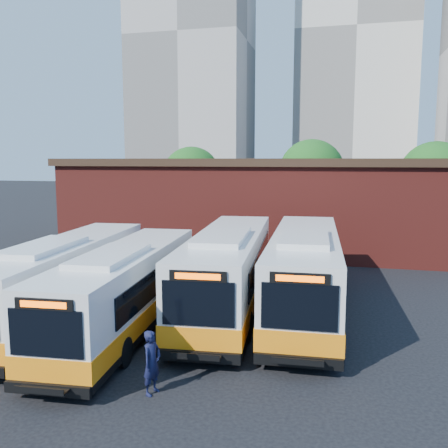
% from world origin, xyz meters
% --- Properties ---
extents(ground, '(220.00, 220.00, 0.00)m').
position_xyz_m(ground, '(0.00, 0.00, 0.00)').
color(ground, black).
extents(bus_west, '(3.40, 12.15, 3.27)m').
position_xyz_m(bus_west, '(-5.88, 1.84, 1.49)').
color(bus_west, silver).
rests_on(bus_west, ground).
extents(bus_midwest, '(3.23, 11.84, 3.19)m').
position_xyz_m(bus_midwest, '(-2.90, 1.21, 1.45)').
color(bus_midwest, silver).
rests_on(bus_midwest, ground).
extents(bus_mideast, '(3.61, 12.88, 3.47)m').
position_xyz_m(bus_mideast, '(0.25, 4.52, 1.57)').
color(bus_mideast, silver).
rests_on(bus_mideast, ground).
extents(bus_east, '(3.19, 12.93, 3.49)m').
position_xyz_m(bus_east, '(3.42, 4.93, 1.59)').
color(bus_east, silver).
rests_on(bus_east, ground).
extents(transit_worker, '(0.57, 0.73, 1.78)m').
position_xyz_m(transit_worker, '(-0.08, -3.22, 0.89)').
color(transit_worker, black).
rests_on(transit_worker, ground).
extents(depot_building, '(28.60, 12.60, 6.40)m').
position_xyz_m(depot_building, '(0.00, 20.00, 3.26)').
color(depot_building, maroon).
rests_on(depot_building, ground).
extents(tree_west, '(6.00, 6.00, 7.65)m').
position_xyz_m(tree_west, '(-10.00, 32.00, 4.64)').
color(tree_west, '#382314').
rests_on(tree_west, ground).
extents(tree_mid, '(6.56, 6.56, 8.36)m').
position_xyz_m(tree_mid, '(2.00, 34.00, 5.08)').
color(tree_mid, '#382314').
rests_on(tree_mid, ground).
extents(tree_east, '(6.24, 6.24, 7.96)m').
position_xyz_m(tree_east, '(13.00, 31.00, 4.83)').
color(tree_east, '#382314').
rests_on(tree_east, ground).
extents(tower_left, '(20.00, 18.00, 56.20)m').
position_xyz_m(tower_left, '(-22.00, 72.00, 27.84)').
color(tower_left, '#ABA59D').
rests_on(tower_left, ground).
extents(tower_center, '(22.00, 20.00, 61.20)m').
position_xyz_m(tower_center, '(7.00, 86.00, 30.34)').
color(tower_center, beige).
rests_on(tower_center, ground).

